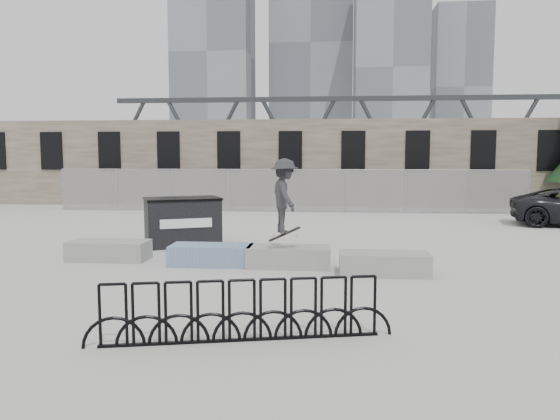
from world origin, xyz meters
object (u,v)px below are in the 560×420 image
Objects in this scene: planter_center_left at (212,254)px; planter_offset at (384,263)px; planter_center_right at (289,256)px; dumpster at (183,221)px; planter_far_left at (109,250)px; skateboarder at (285,196)px; bike_rack at (242,312)px.

planter_center_left and planter_offset have the same top height.
planter_center_right is 4.43m from dumpster.
planter_far_left is at bearing 172.39° from planter_center_left.
planter_offset is 2.74m from skateboarder.
planter_offset is 5.30m from bike_rack.
dumpster is at bearing 26.52° from skateboarder.
bike_rack reaches higher than planter_center_left.
skateboarder is at bearing 87.91° from bike_rack.
planter_far_left is 1.00× the size of planter_center_left.
planter_far_left is 7.24m from bike_rack.
planter_center_left is (2.76, -0.37, 0.00)m from planter_far_left.
planter_far_left is at bearing -142.63° from dumpster.
bike_rack is at bearing -92.91° from planter_center_right.
dumpster is (-1.48, 2.76, 0.45)m from planter_center_left.
planter_center_right is 1.03× the size of skateboarder.
planter_center_left is 2.36m from skateboarder.
planter_offset is at bearing 62.18° from bike_rack.
skateboarder is (-0.09, -0.26, 1.46)m from planter_center_right.
bike_rack is at bearing -93.47° from dumpster.
planter_center_left is at bearing 59.51° from skateboarder.
planter_far_left is 1.00× the size of planter_offset.
dumpster is (1.28, 2.39, 0.45)m from planter_far_left.
planter_center_left is 0.46× the size of bike_rack.
planter_far_left is 2.78m from planter_center_left.
skateboarder is (1.82, -0.32, 1.46)m from planter_center_left.
bike_rack is 2.25× the size of skateboarder.
planter_center_left is at bearing 178.08° from planter_center_right.
bike_rack is (4.40, -5.75, 0.17)m from planter_far_left.
planter_offset is at bearing -9.61° from planter_center_left.
planter_center_left and planter_center_right have the same top height.
planter_far_left is 4.69m from planter_center_right.
planter_offset is (2.20, -0.63, 0.00)m from planter_center_right.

